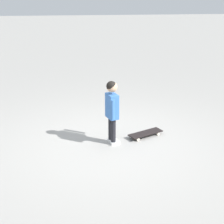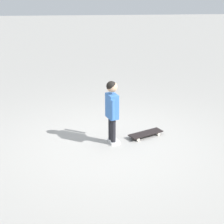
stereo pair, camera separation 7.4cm
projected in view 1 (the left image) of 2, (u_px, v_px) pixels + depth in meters
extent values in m
plane|color=gray|center=(109.00, 145.00, 5.56)|extent=(50.00, 50.00, 0.00)
cylinder|color=black|center=(111.00, 129.00, 5.59)|extent=(0.08, 0.08, 0.42)
cube|color=white|center=(112.00, 140.00, 5.68)|extent=(0.12, 0.17, 0.05)
cylinder|color=black|center=(113.00, 131.00, 5.50)|extent=(0.08, 0.08, 0.42)
cube|color=white|center=(115.00, 143.00, 5.58)|extent=(0.12, 0.17, 0.05)
cube|color=#386BB7|center=(112.00, 106.00, 5.40)|extent=(0.27, 0.21, 0.40)
cylinder|color=#386BB7|center=(114.00, 102.00, 5.57)|extent=(0.06, 0.06, 0.32)
cylinder|color=#386BB7|center=(113.00, 110.00, 5.24)|extent=(0.06, 0.06, 0.32)
sphere|color=tan|center=(112.00, 87.00, 5.29)|extent=(0.17, 0.17, 0.17)
sphere|color=black|center=(111.00, 86.00, 5.28)|extent=(0.16, 0.16, 0.16)
cube|color=black|center=(146.00, 133.00, 5.85)|extent=(0.44, 0.64, 0.02)
cube|color=#B7B7BC|center=(155.00, 131.00, 5.96)|extent=(0.11, 0.08, 0.02)
cube|color=#B7B7BC|center=(135.00, 137.00, 5.75)|extent=(0.11, 0.08, 0.02)
cylinder|color=beige|center=(153.00, 131.00, 6.03)|extent=(0.05, 0.06, 0.06)
cylinder|color=beige|center=(158.00, 134.00, 5.91)|extent=(0.05, 0.06, 0.06)
cylinder|color=beige|center=(133.00, 136.00, 5.81)|extent=(0.05, 0.06, 0.06)
cylinder|color=beige|center=(138.00, 139.00, 5.70)|extent=(0.05, 0.06, 0.06)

